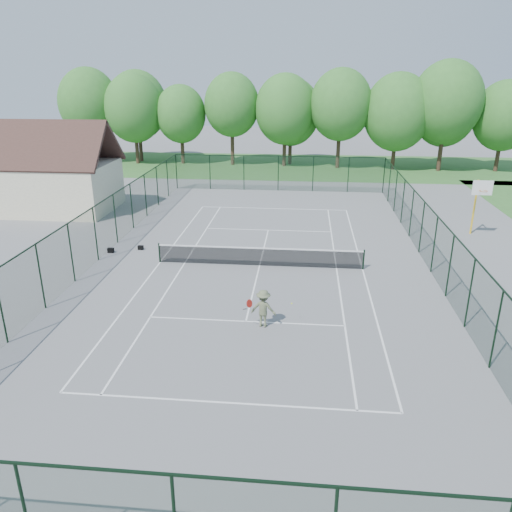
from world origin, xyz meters
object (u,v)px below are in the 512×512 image
at_px(tennis_net, 260,256).
at_px(sports_bag_a, 111,250).
at_px(basketball_goal, 479,196).
at_px(tennis_player, 263,308).

height_order(tennis_net, sports_bag_a, tennis_net).
height_order(basketball_goal, tennis_player, basketball_goal).
xyz_separation_m(sports_bag_a, tennis_player, (9.50, -7.93, 0.67)).
xyz_separation_m(basketball_goal, sports_bag_a, (-21.80, -5.24, -2.43)).
distance_m(tennis_net, sports_bag_a, 8.84).
relative_size(sports_bag_a, tennis_player, 0.17).
distance_m(sports_bag_a, tennis_player, 12.39).
bearing_deg(tennis_player, tennis_net, 96.43).
bearing_deg(tennis_net, tennis_player, -83.57).
bearing_deg(tennis_player, basketball_goal, 46.96).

